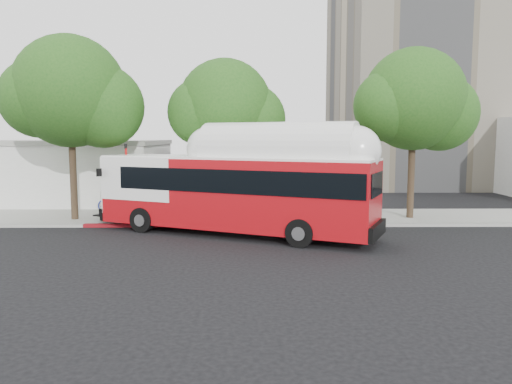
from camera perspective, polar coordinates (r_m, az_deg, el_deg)
ground at (r=21.31m, az=-1.59°, el=-5.87°), size 120.00×120.00×0.00m
sidewalk at (r=27.69m, az=-1.37°, el=-2.87°), size 60.00×5.00×0.15m
curb_strip at (r=25.12m, az=-1.45°, el=-3.82°), size 60.00×0.30×0.15m
red_curb_segment at (r=25.34m, az=-8.26°, el=-3.78°), size 10.00×0.32×0.16m
street_tree_left at (r=27.92m, az=-19.52°, el=10.29°), size 6.67×5.80×9.74m
street_tree_mid at (r=26.94m, az=-2.69°, el=9.31°), size 5.75×5.00×8.62m
street_tree_right at (r=28.24m, az=18.39°, el=9.57°), size 6.21×5.40×9.18m
low_commercial_bldg at (r=37.74m, az=-23.01°, el=2.27°), size 16.20×10.20×4.25m
transit_bus at (r=22.85m, az=-2.34°, el=-0.14°), size 13.69×8.01×4.13m
signal_pole at (r=26.02m, az=-14.54°, el=0.90°), size 0.12×0.39×4.16m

